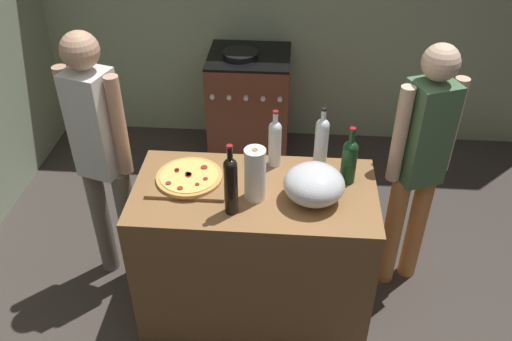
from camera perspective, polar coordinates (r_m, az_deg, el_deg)
The scene contains 13 objects.
ground_plane at distance 3.88m, azimuth 2.53°, elevation -6.23°, with size 4.65×3.20×0.02m, color #3F3833.
counter at distance 3.02m, azimuth -0.14°, elevation -9.00°, with size 1.25×0.64×0.92m, color olive.
cutting_board at distance 2.78m, azimuth -7.10°, elevation -1.01°, with size 0.40×0.32×0.02m, color olive.
pizza at distance 2.77m, azimuth -7.13°, elevation -0.67°, with size 0.34×0.34×0.03m.
mixing_bowl at distance 2.62m, azimuth 6.21°, elevation -1.46°, with size 0.30×0.30×0.18m.
paper_towel_roll at distance 2.58m, azimuth -0.11°, elevation -0.40°, with size 0.11×0.11×0.29m.
wine_bottle_green at distance 2.48m, azimuth -2.70°, elevation -1.36°, with size 0.07×0.07×0.38m.
wine_bottle_amber at distance 2.82m, azimuth 2.03°, elevation 3.14°, with size 0.07×0.07×0.33m.
wine_bottle_dark at distance 2.82m, azimuth 6.99°, elevation 3.21°, with size 0.07×0.07×0.35m.
wine_bottle_clear at distance 2.74m, azimuth 9.91°, elevation 1.19°, with size 0.08×0.08×0.32m.
stove at distance 4.40m, azimuth -0.70°, elevation 6.87°, with size 0.63×0.60×0.95m.
person_in_stripes at distance 3.09m, azimuth -16.26°, elevation 2.01°, with size 0.37×0.25×1.63m.
person_in_red at distance 3.09m, azimuth 17.05°, elevation 1.12°, with size 0.37×0.27×1.58m.
Camera 1 is at (0.04, -1.58, 2.59)m, focal length 37.51 mm.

